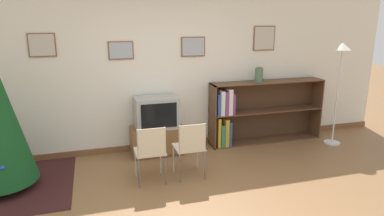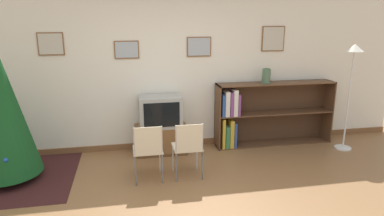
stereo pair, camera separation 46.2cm
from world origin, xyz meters
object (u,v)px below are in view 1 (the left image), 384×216
at_px(television, 157,112).
at_px(folding_chair_right, 190,147).
at_px(bookshelf, 249,113).
at_px(standing_lamp, 340,68).
at_px(vase, 259,75).
at_px(folding_chair_left, 151,151).
at_px(tv_console, 157,140).

distance_m(television, folding_chair_right, 1.08).
bearing_deg(television, bookshelf, 2.59).
xyz_separation_m(bookshelf, standing_lamp, (1.43, -0.50, 0.82)).
bearing_deg(vase, folding_chair_left, -153.41).
bearing_deg(vase, bookshelf, 163.26).
bearing_deg(bookshelf, folding_chair_left, -150.86).
bearing_deg(folding_chair_right, tv_console, 105.22).
xyz_separation_m(folding_chair_left, standing_lamp, (3.38, 0.59, 0.90)).
height_order(folding_chair_left, folding_chair_right, same).
relative_size(folding_chair_left, bookshelf, 0.39).
distance_m(bookshelf, vase, 0.70).
xyz_separation_m(folding_chair_right, bookshelf, (1.40, 1.09, 0.08)).
bearing_deg(television, tv_console, 90.00).
distance_m(folding_chair_left, standing_lamp, 3.55).
relative_size(tv_console, vase, 3.29).
height_order(tv_console, folding_chair_left, folding_chair_left).
height_order(folding_chair_left, bookshelf, bookshelf).
distance_m(tv_console, bookshelf, 1.71).
relative_size(folding_chair_left, folding_chair_right, 1.00).
bearing_deg(folding_chair_left, standing_lamp, 9.94).
relative_size(bookshelf, vase, 8.10).
height_order(bookshelf, vase, vase).
distance_m(television, standing_lamp, 3.20).
bearing_deg(standing_lamp, folding_chair_left, -170.06).
bearing_deg(tv_console, folding_chair_left, -105.22).
relative_size(tv_console, folding_chair_left, 1.04).
bearing_deg(folding_chair_right, standing_lamp, 11.83).
bearing_deg(tv_console, television, -90.00).
xyz_separation_m(tv_console, bookshelf, (1.68, 0.07, 0.32)).
distance_m(vase, standing_lamp, 1.37).
distance_m(bookshelf, standing_lamp, 1.72).
xyz_separation_m(tv_console, standing_lamp, (3.10, -0.42, 1.14)).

